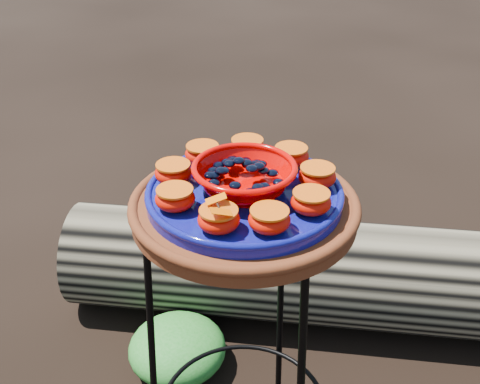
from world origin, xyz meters
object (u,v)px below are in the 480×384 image
at_px(driftwood_log, 348,274).
at_px(red_bowl, 244,178).
at_px(terracotta_saucer, 244,209).
at_px(cobalt_plate, 244,196).
at_px(plant_stand, 244,346).

bearing_deg(driftwood_log, red_bowl, -96.63).
xyz_separation_m(terracotta_saucer, cobalt_plate, (0.00, 0.00, 0.03)).
bearing_deg(terracotta_saucer, cobalt_plate, 0.00).
bearing_deg(cobalt_plate, terracotta_saucer, 0.00).
relative_size(plant_stand, terracotta_saucer, 1.59).
distance_m(plant_stand, driftwood_log, 0.62).
xyz_separation_m(terracotta_saucer, driftwood_log, (0.07, 0.59, -0.55)).
distance_m(red_bowl, driftwood_log, 0.86).
bearing_deg(plant_stand, red_bowl, 0.00).
bearing_deg(cobalt_plate, driftwood_log, 83.37).
relative_size(plant_stand, cobalt_plate, 1.85).
relative_size(terracotta_saucer, red_bowl, 2.33).
distance_m(plant_stand, terracotta_saucer, 0.37).
bearing_deg(driftwood_log, cobalt_plate, -96.63).
distance_m(plant_stand, red_bowl, 0.44).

